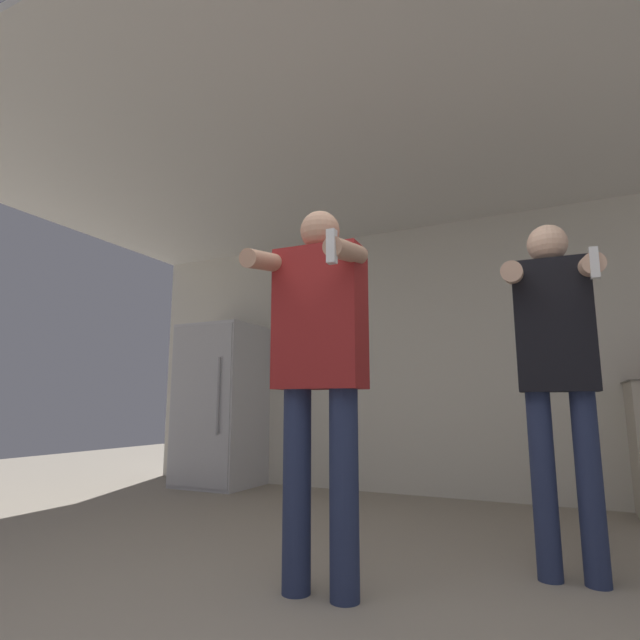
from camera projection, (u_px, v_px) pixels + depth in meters
The scene contains 5 objects.
wall_back at pixel (463, 354), 4.59m from camera, with size 7.00×0.06×2.55m.
ceiling_slab at pixel (410, 138), 3.33m from camera, with size 7.00×3.77×0.05m.
refrigerator at pixel (221, 404), 5.21m from camera, with size 0.76×0.74×1.65m.
person_woman_foreground at pixel (319, 358), 2.30m from camera, with size 0.49×0.46×1.74m.
person_man_side at pixel (556, 356), 2.47m from camera, with size 0.45×0.43×1.73m.
Camera 1 is at (0.80, -1.41, 0.81)m, focal length 28.00 mm.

